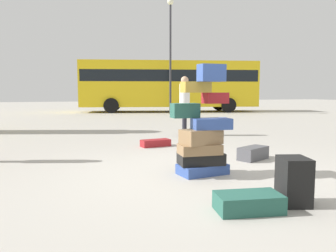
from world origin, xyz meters
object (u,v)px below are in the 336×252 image
object	(u,v)px
suitcase_teal_foreground_far	(248,202)
suitcase_maroon_foreground_near	(156,143)
person_bearded_onlooker	(185,100)
lamp_post	(170,40)
suitcase_tower	(202,136)
parked_bus	(169,83)
suitcase_black_left_side	(294,181)
suitcase_charcoal_upright_blue	(253,153)

from	to	relation	value
suitcase_teal_foreground_far	suitcase_maroon_foreground_near	bearing A→B (deg)	96.09
suitcase_maroon_foreground_near	person_bearded_onlooker	size ratio (longest dim) A/B	0.40
suitcase_teal_foreground_far	lamp_post	size ratio (longest dim) A/B	0.11
suitcase_tower	parked_bus	distance (m)	16.32
suitcase_black_left_side	lamp_post	size ratio (longest dim) A/B	0.08
suitcase_teal_foreground_far	suitcase_charcoal_upright_blue	bearing A→B (deg)	65.58
suitcase_tower	suitcase_teal_foreground_far	bearing A→B (deg)	-97.72
suitcase_maroon_foreground_near	lamp_post	world-z (taller)	lamp_post
person_bearded_onlooker	parked_bus	size ratio (longest dim) A/B	0.15
suitcase_charcoal_upright_blue	suitcase_black_left_side	distance (m)	2.50
suitcase_charcoal_upright_blue	person_bearded_onlooker	size ratio (longest dim) A/B	0.36
suitcase_maroon_foreground_near	suitcase_teal_foreground_far	bearing A→B (deg)	-101.29
lamp_post	person_bearded_onlooker	bearing A→B (deg)	-108.00
suitcase_charcoal_upright_blue	person_bearded_onlooker	bearing A→B (deg)	64.93
suitcase_black_left_side	suitcase_maroon_foreground_near	bearing A→B (deg)	110.77
suitcase_black_left_side	suitcase_teal_foreground_far	bearing A→B (deg)	-160.14
suitcase_tower	person_bearded_onlooker	distance (m)	4.63
parked_bus	person_bearded_onlooker	bearing A→B (deg)	-93.00
parked_bus	lamp_post	size ratio (longest dim) A/B	1.74
lamp_post	suitcase_tower	bearing A→B (deg)	-108.52
suitcase_charcoal_upright_blue	suitcase_teal_foreground_far	bearing A→B (deg)	-148.42
parked_bus	suitcase_tower	bearing A→B (deg)	-93.46
suitcase_black_left_side	person_bearded_onlooker	distance (m)	6.07
suitcase_tower	suitcase_teal_foreground_far	distance (m)	1.68
suitcase_black_left_side	parked_bus	xyz separation A→B (m)	(4.76, 17.00, 1.57)
suitcase_maroon_foreground_near	parked_bus	bearing A→B (deg)	62.02
person_bearded_onlooker	parked_bus	distance (m)	11.69
parked_bus	lamp_post	world-z (taller)	lamp_post
person_bearded_onlooker	parked_bus	world-z (taller)	parked_bus
suitcase_maroon_foreground_near	lamp_post	size ratio (longest dim) A/B	0.11
suitcase_maroon_foreground_near	parked_bus	distance (m)	13.71
suitcase_charcoal_upright_blue	suitcase_maroon_foreground_near	world-z (taller)	suitcase_charcoal_upright_blue
suitcase_maroon_foreground_near	person_bearded_onlooker	xyz separation A→B (m)	(1.39, 1.56, 0.94)
lamp_post	suitcase_maroon_foreground_near	bearing A→B (deg)	-112.20
lamp_post	suitcase_black_left_side	bearing A→B (deg)	-105.31
suitcase_black_left_side	parked_bus	distance (m)	17.72
suitcase_tower	lamp_post	size ratio (longest dim) A/B	0.26
suitcase_maroon_foreground_near	lamp_post	xyz separation A→B (m)	(4.34, 10.64, 4.11)
suitcase_teal_foreground_far	parked_bus	bearing A→B (deg)	83.45
person_bearded_onlooker	parked_bus	bearing A→B (deg)	-177.97
person_bearded_onlooker	lamp_post	size ratio (longest dim) A/B	0.27
suitcase_charcoal_upright_blue	lamp_post	world-z (taller)	lamp_post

